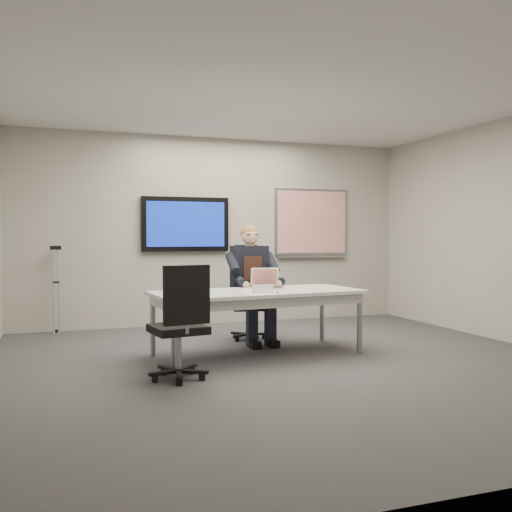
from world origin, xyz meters
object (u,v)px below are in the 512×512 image
object	(u,v)px
seated_person	(254,295)
laptop	(267,283)
conference_table	(257,298)
office_chair_far	(248,316)
office_chair_near	(180,344)

from	to	relation	value
seated_person	laptop	world-z (taller)	seated_person
conference_table	office_chair_far	xyz separation A→B (m)	(0.21, 0.96, -0.34)
office_chair_far	seated_person	size ratio (longest dim) A/B	0.65
office_chair_far	laptop	xyz separation A→B (m)	(0.00, -0.69, 0.48)
seated_person	office_chair_near	bearing A→B (deg)	-125.68
laptop	conference_table	bearing A→B (deg)	-117.49
conference_table	office_chair_far	bearing A→B (deg)	72.16
laptop	seated_person	bearing A→B (deg)	102.76
office_chair_far	laptop	world-z (taller)	same
office_chair_far	laptop	size ratio (longest dim) A/B	2.57
office_chair_near	laptop	bearing A→B (deg)	-147.43
conference_table	seated_person	world-z (taller)	seated_person
office_chair_far	office_chair_near	bearing A→B (deg)	-113.75
seated_person	laptop	distance (m)	0.48
conference_table	office_chair_near	size ratio (longest dim) A/B	2.25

